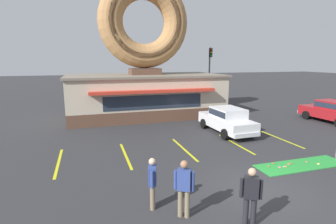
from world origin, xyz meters
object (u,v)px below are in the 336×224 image
object	(u,v)px
car_white	(227,119)
pedestrian_hooded_kid	(251,194)
pedestrian_blue_sweater_man	(152,181)
trash_bin	(221,111)
golf_ball	(283,167)
traffic_light_pole	(210,68)
car_red	(332,111)
pedestrian_leather_jacket_man	(184,186)

from	to	relation	value
car_white	pedestrian_hooded_kid	xyz separation A→B (m)	(-4.21, -8.62, 0.06)
pedestrian_blue_sweater_man	trash_bin	size ratio (longest dim) A/B	1.66
golf_ball	traffic_light_pole	bearing A→B (deg)	74.80
car_red	pedestrian_leather_jacket_man	bearing A→B (deg)	-151.58
pedestrian_hooded_kid	traffic_light_pole	xyz separation A→B (m)	(8.07, 19.03, 2.77)
car_red	trash_bin	xyz separation A→B (m)	(-6.91, 4.02, -0.37)
pedestrian_blue_sweater_man	traffic_light_pole	size ratio (longest dim) A/B	0.28
golf_ball	trash_bin	world-z (taller)	trash_bin
pedestrian_blue_sweater_man	pedestrian_hooded_kid	xyz separation A→B (m)	(2.32, -1.65, 0.04)
car_red	traffic_light_pole	size ratio (longest dim) A/B	0.80
pedestrian_hooded_kid	trash_bin	bearing A→B (deg)	64.57
pedestrian_leather_jacket_man	trash_bin	world-z (taller)	pedestrian_leather_jacket_man
traffic_light_pole	pedestrian_blue_sweater_man	bearing A→B (deg)	-120.88
pedestrian_leather_jacket_man	trash_bin	distance (m)	14.18
car_white	pedestrian_leather_jacket_man	xyz separation A→B (m)	(-5.79, -7.69, 0.09)
trash_bin	pedestrian_leather_jacket_man	bearing A→B (deg)	-122.82
trash_bin	pedestrian_blue_sweater_man	bearing A→B (deg)	-127.00
golf_ball	pedestrian_leather_jacket_man	bearing A→B (deg)	-158.96
car_red	pedestrian_hooded_kid	bearing A→B (deg)	-145.87
pedestrian_hooded_kid	pedestrian_leather_jacket_man	distance (m)	1.83
pedestrian_blue_sweater_man	trash_bin	world-z (taller)	pedestrian_blue_sweater_man
pedestrian_leather_jacket_man	golf_ball	bearing A→B (deg)	21.04
pedestrian_leather_jacket_man	pedestrian_blue_sweater_man	bearing A→B (deg)	135.78
pedestrian_hooded_kid	pedestrian_leather_jacket_man	xyz separation A→B (m)	(-1.58, 0.93, 0.03)
car_white	traffic_light_pole	size ratio (longest dim) A/B	0.79
golf_ball	pedestrian_hooded_kid	distance (m)	4.82
golf_ball	car_white	bearing A→B (deg)	84.89
golf_ball	pedestrian_hooded_kid	xyz separation A→B (m)	(-3.70, -2.96, 0.88)
car_red	pedestrian_hooded_kid	distance (m)	15.72
trash_bin	car_white	bearing A→B (deg)	-114.18
pedestrian_blue_sweater_man	car_white	bearing A→B (deg)	46.85
golf_ball	pedestrian_hooded_kid	bearing A→B (deg)	-141.41
pedestrian_hooded_kid	pedestrian_blue_sweater_man	bearing A→B (deg)	144.58
car_white	golf_ball	bearing A→B (deg)	-95.11
car_red	trash_bin	distance (m)	8.00
trash_bin	traffic_light_pole	world-z (taller)	traffic_light_pole
car_red	pedestrian_blue_sweater_man	world-z (taller)	pedestrian_blue_sweater_man
golf_ball	trash_bin	size ratio (longest dim) A/B	0.04
car_red	trash_bin	bearing A→B (deg)	149.83
pedestrian_blue_sweater_man	pedestrian_hooded_kid	world-z (taller)	pedestrian_hooded_kid
golf_ball	trash_bin	bearing A→B (deg)	76.34
car_red	golf_ball	bearing A→B (deg)	-147.79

